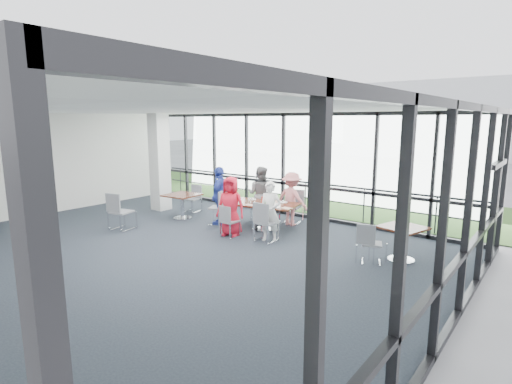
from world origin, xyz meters
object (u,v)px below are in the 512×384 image
Objects in this scene: diner_far_right at (292,199)px; chair_main_nr at (266,222)px; diner_far_left at (261,194)px; structural_column at (160,162)px; chair_main_fr at (292,207)px; main_table at (263,208)px; diner_near_right at (270,212)px; chair_main_fl at (261,206)px; chair_spare_r at (372,244)px; chair_main_nl at (230,221)px; chair_spare_lb at (192,199)px; side_table_right at (403,232)px; diner_near_left at (231,206)px; diner_end at (220,196)px; chair_spare_la at (122,212)px; chair_main_end at (218,208)px; side_table_left at (182,198)px.

diner_far_right is 1.57× the size of chair_main_nr.
structural_column is at bearing -1.02° from diner_far_left.
main_table is at bearing 63.95° from chair_main_fr.
chair_main_nr is at bearing -134.66° from diner_near_right.
chair_main_fl is 0.99× the size of chair_spare_r.
chair_spare_lb is (-2.87, 1.35, 0.02)m from chair_main_nl.
side_table_right is 4.20m from chair_main_nl.
main_table is 1.34× the size of diner_far_right.
side_table_right is at bearing 165.24° from chair_spare_lb.
diner_near_left is at bearing -12.45° from structural_column.
diner_end is at bearing 142.92° from chair_main_nl.
diner_end is 1.67× the size of chair_spare_la.
chair_main_nl is 0.94× the size of chair_spare_lb.
chair_main_end is (-1.59, -1.40, 0.02)m from chair_main_fr.
chair_main_nr is at bearing -8.36° from structural_column.
diner_near_left is 1.12m from diner_near_right.
chair_spare_r is (3.99, -1.35, -0.41)m from diner_far_left.
main_table is 1.14m from chair_main_fl.
diner_end is at bearing 133.60° from chair_main_end.
chair_main_end is at bearing 152.27° from diner_near_right.
main_table is at bearing 75.15° from chair_main_nl.
structural_column is 3.71× the size of chair_spare_lb.
diner_near_right reaches higher than side_table_left.
chair_spare_lb reaches higher than chair_main_nl.
chair_spare_r reaches higher than side_table_left.
diner_near_left is 1.57× the size of chair_main_end.
chair_main_fr is at bearing 32.19° from chair_spare_la.
chair_main_end is (2.91, -0.27, -1.11)m from structural_column.
diner_far_left is at bearing 9.61° from chair_main_fr.
side_table_left is 1.01× the size of chair_spare_la.
main_table is 3.16m from chair_spare_lb.
chair_main_nl is at bearing 88.27° from diner_far_left.
diner_near_left reaches higher than side_table_right.
side_table_right is at bearing 12.45° from chair_main_nl.
chair_spare_r is (3.71, 0.28, -0.36)m from diner_near_left.
diner_near_right is at bearing 9.59° from chair_spare_la.
diner_far_right is 1.88× the size of chair_main_nl.
diner_near_right is 0.91× the size of diner_far_left.
chair_main_fl is 4.35m from chair_spare_r.
structural_column is at bearing -113.67° from diner_end.
chair_spare_lb is at bearing -0.36° from chair_main_fr.
main_table is 1.32× the size of diner_near_left.
chair_main_fl is at bearing 115.53° from diner_near_right.
diner_end is 1.38m from chair_main_nl.
chair_main_nl is 1.30m from chair_main_end.
chair_main_end is at bearing 164.53° from chair_main_nr.
chair_spare_lb is at bearing -133.74° from chair_main_end.
main_table is 1.00m from diner_near_left.
chair_main_end is 1.15× the size of chair_spare_lb.
chair_spare_lb is (-1.79, 0.63, -0.06)m from chair_main_end.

